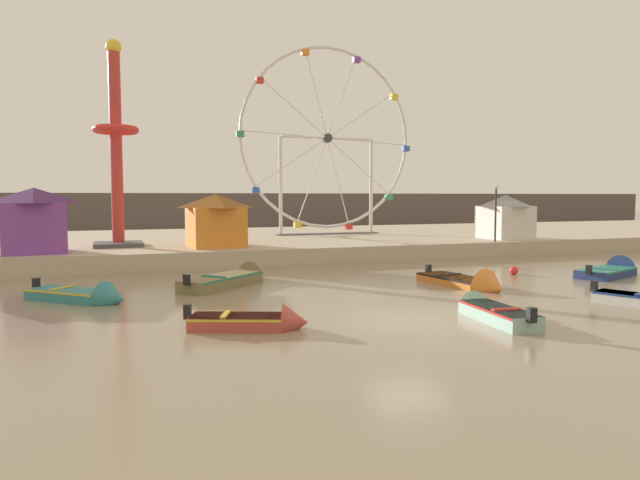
# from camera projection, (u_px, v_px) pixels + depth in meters

# --- Properties ---
(ground_plane) EXTENTS (240.00, 240.00, 0.00)m
(ground_plane) POSITION_uv_depth(u_px,v_px,m) (406.00, 321.00, 18.20)
(ground_plane) COLOR gray
(quay_promenade) EXTENTS (110.00, 23.02, 1.01)m
(quay_promenade) POSITION_uv_depth(u_px,v_px,m) (236.00, 243.00, 42.71)
(quay_promenade) COLOR #B7A88E
(quay_promenade) RESTS_ON ground_plane
(distant_town_skyline) EXTENTS (140.00, 3.00, 4.40)m
(distant_town_skyline) POSITION_uv_depth(u_px,v_px,m) (189.00, 212.00, 68.12)
(distant_town_skyline) COLOR #564C47
(distant_town_skyline) RESTS_ON ground_plane
(motorboat_seafoam) EXTENTS (1.46, 4.32, 1.08)m
(motorboat_seafoam) POSITION_uv_depth(u_px,v_px,m) (487.00, 310.00, 18.72)
(motorboat_seafoam) COLOR #93BCAD
(motorboat_seafoam) RESTS_ON ground_plane
(motorboat_orange_hull) EXTENTS (2.08, 5.07, 1.50)m
(motorboat_orange_hull) POSITION_uv_depth(u_px,v_px,m) (472.00, 283.00, 24.92)
(motorboat_orange_hull) COLOR orange
(motorboat_orange_hull) RESTS_ON ground_plane
(motorboat_teal_painted) EXTENTS (4.03, 3.88, 1.26)m
(motorboat_teal_painted) POSITION_uv_depth(u_px,v_px,m) (87.00, 296.00, 21.56)
(motorboat_teal_painted) COLOR teal
(motorboat_teal_painted) RESTS_ON ground_plane
(motorboat_navy_blue) EXTENTS (4.87, 3.09, 1.51)m
(motorboat_navy_blue) POSITION_uv_depth(u_px,v_px,m) (614.00, 271.00, 28.90)
(motorboat_navy_blue) COLOR navy
(motorboat_navy_blue) RESTS_ON ground_plane
(motorboat_olive_wood) EXTENTS (5.03, 4.76, 1.34)m
(motorboat_olive_wood) POSITION_uv_depth(u_px,v_px,m) (235.00, 278.00, 25.87)
(motorboat_olive_wood) COLOR olive
(motorboat_olive_wood) RESTS_ON ground_plane
(motorboat_faded_red) EXTENTS (3.75, 2.37, 1.13)m
(motorboat_faded_red) POSITION_uv_depth(u_px,v_px,m) (258.00, 321.00, 17.16)
(motorboat_faded_red) COLOR #B24238
(motorboat_faded_red) RESTS_ON ground_plane
(ferris_wheel_white_frame) EXTENTS (14.44, 1.20, 14.61)m
(ferris_wheel_white_frame) POSITION_uv_depth(u_px,v_px,m) (327.00, 141.00, 44.56)
(ferris_wheel_white_frame) COLOR silver
(ferris_wheel_white_frame) RESTS_ON quay_promenade
(drop_tower_red_tower) EXTENTS (2.80, 2.80, 12.16)m
(drop_tower_red_tower) POSITION_uv_depth(u_px,v_px,m) (116.00, 154.00, 33.66)
(drop_tower_red_tower) COLOR #BC332D
(drop_tower_red_tower) RESTS_ON quay_promenade
(carnival_booth_purple_stall) EXTENTS (3.61, 3.50, 3.44)m
(carnival_booth_purple_stall) POSITION_uv_depth(u_px,v_px,m) (35.00, 219.00, 29.92)
(carnival_booth_purple_stall) COLOR purple
(carnival_booth_purple_stall) RESTS_ON quay_promenade
(carnival_booth_white_ticket) EXTENTS (3.49, 3.33, 3.09)m
(carnival_booth_white_ticket) POSITION_uv_depth(u_px,v_px,m) (505.00, 216.00, 40.35)
(carnival_booth_white_ticket) COLOR silver
(carnival_booth_white_ticket) RESTS_ON quay_promenade
(carnival_booth_orange_canopy) EXTENTS (3.51, 3.77, 3.12)m
(carnival_booth_orange_canopy) POSITION_uv_depth(u_px,v_px,m) (216.00, 219.00, 33.69)
(carnival_booth_orange_canopy) COLOR orange
(carnival_booth_orange_canopy) RESTS_ON quay_promenade
(promenade_lamp_near) EXTENTS (0.32, 0.32, 3.76)m
(promenade_lamp_near) POSITION_uv_depth(u_px,v_px,m) (496.00, 204.00, 37.25)
(promenade_lamp_near) COLOR #2D2D33
(promenade_lamp_near) RESTS_ON quay_promenade
(mooring_buoy_orange) EXTENTS (0.44, 0.44, 0.44)m
(mooring_buoy_orange) POSITION_uv_depth(u_px,v_px,m) (514.00, 271.00, 29.02)
(mooring_buoy_orange) COLOR red
(mooring_buoy_orange) RESTS_ON ground_plane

